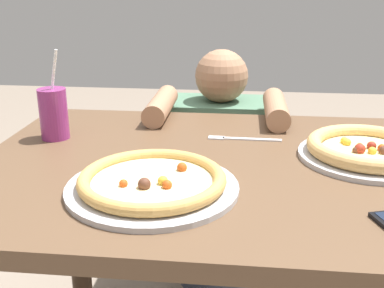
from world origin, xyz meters
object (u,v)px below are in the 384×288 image
pizza_far (368,150)px  pizza_near (152,182)px  diner_seated (219,186)px  fork (240,139)px  drink_cup_colored (54,113)px

pizza_far → pizza_near: bearing=-154.3°
diner_seated → fork: bearing=-80.1°
pizza_near → fork: bearing=62.8°
diner_seated → drink_cup_colored: bearing=-132.7°
pizza_near → pizza_far: pizza_far is taller
fork → pizza_near: bearing=-117.2°
pizza_near → diner_seated: (0.10, 0.77, -0.35)m
fork → diner_seated: size_ratio=0.22×
pizza_near → fork: (0.18, 0.35, -0.02)m
drink_cup_colored → fork: (0.51, 0.04, -0.07)m
fork → drink_cup_colored: bearing=-175.2°
pizza_far → diner_seated: bearing=125.5°
pizza_far → diner_seated: 0.75m
pizza_near → pizza_far: bearing=25.7°
fork → diner_seated: 0.55m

